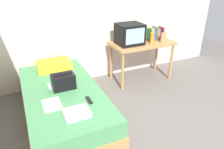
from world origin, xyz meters
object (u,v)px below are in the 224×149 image
at_px(water_bottle, 152,38).
at_px(pillow, 54,65).
at_px(handbag, 63,81).
at_px(folded_towel, 77,113).
at_px(picture_frame, 164,37).
at_px(tv, 130,34).
at_px(remote_dark, 89,100).
at_px(desk, 142,47).
at_px(bed, 63,105).
at_px(remote_silver, 50,87).
at_px(magazine, 52,104).
at_px(book_row, 155,34).

distance_m(water_bottle, pillow, 1.76).
xyz_separation_m(handbag, folded_towel, (-0.01, -0.65, -0.07)).
bearing_deg(picture_frame, handbag, -166.22).
distance_m(tv, picture_frame, 0.64).
bearing_deg(tv, picture_frame, -14.42).
relative_size(pillow, remote_dark, 3.31).
bearing_deg(desk, pillow, 178.23).
bearing_deg(water_bottle, tv, 160.22).
relative_size(bed, desk, 1.72).
bearing_deg(remote_silver, magazine, -96.86).
height_order(bed, remote_dark, remote_dark).
bearing_deg(tv, folded_towel, -136.43).
bearing_deg(tv, water_bottle, -19.78).
distance_m(book_row, remote_dark, 2.09).
bearing_deg(tv, desk, -3.11).
xyz_separation_m(desk, remote_silver, (-1.79, -0.53, -0.14)).
relative_size(tv, book_row, 1.52).
bearing_deg(picture_frame, bed, -166.06).
xyz_separation_m(desk, magazine, (-1.84, -0.96, -0.15)).
bearing_deg(folded_towel, book_row, 34.69).
relative_size(water_bottle, handbag, 0.64).
relative_size(water_bottle, picture_frame, 1.07).
xyz_separation_m(picture_frame, folded_towel, (-1.98, -1.14, -0.31)).
bearing_deg(handbag, water_bottle, 16.27).
relative_size(picture_frame, remote_dark, 1.14).
bearing_deg(bed, water_bottle, 16.39).
distance_m(desk, remote_silver, 1.87).
bearing_deg(book_row, desk, -168.94).
xyz_separation_m(tv, remote_silver, (-1.52, -0.54, -0.42)).
xyz_separation_m(tv, water_bottle, (0.38, -0.14, -0.08)).
relative_size(bed, pillow, 3.87).
distance_m(desk, handbag, 1.73).
relative_size(book_row, handbag, 0.96).
distance_m(pillow, handbag, 0.68).
bearing_deg(handbag, magazine, -123.77).
bearing_deg(handbag, book_row, 19.64).
relative_size(tv, handbag, 1.47).
xyz_separation_m(remote_silver, folded_towel, (0.16, -0.75, 0.02)).
relative_size(bed, folded_towel, 7.14).
bearing_deg(desk, picture_frame, -22.26).
bearing_deg(desk, tv, 176.89).
bearing_deg(tv, magazine, -148.20).
height_order(remote_silver, folded_towel, folded_towel).
height_order(desk, folded_towel, desk).
distance_m(desk, picture_frame, 0.42).
height_order(water_bottle, remote_dark, water_bottle).
bearing_deg(water_bottle, pillow, 174.32).
relative_size(desk, remote_dark, 7.44).
bearing_deg(handbag, tv, 25.39).
relative_size(book_row, magazine, 1.00).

